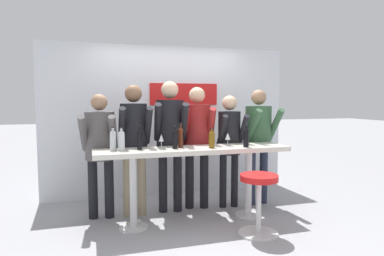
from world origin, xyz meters
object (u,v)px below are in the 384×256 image
Objects in this scene: person_center_right at (229,138)px; bar_stool at (259,194)px; wine_bottle_6 at (121,140)px; wine_glass_1 at (228,137)px; wine_bottle_1 at (246,137)px; wine_bottle_3 at (181,137)px; wine_bottle_4 at (212,139)px; tasting_table at (194,160)px; person_left at (134,135)px; wine_bottle_5 at (113,140)px; wine_bottle_2 at (140,139)px; person_center_left at (170,131)px; person_far_left at (100,143)px; wine_bottle_0 at (175,138)px; person_center at (197,134)px; wine_glass_0 at (161,138)px; person_right at (259,134)px.

bar_stool is at bearing -89.22° from person_center_right.
wine_bottle_6 is 1.41m from wine_glass_1.
person_center_right is at bearing 89.31° from wine_bottle_1.
wine_bottle_6 reaches higher than wine_glass_1.
wine_bottle_3 reaches higher than wine_bottle_4.
person_left is (-0.71, 0.45, 0.30)m from tasting_table.
person_center_right is at bearing 13.74° from wine_bottle_5.
wine_bottle_2 is (-0.69, 0.03, 0.29)m from tasting_table.
tasting_table is at bearing -31.54° from person_left.
tasting_table is at bearing -59.14° from person_center_left.
person_left is at bearing 157.15° from wine_bottle_1.
person_far_left is 0.46m from person_left.
person_left is 1.07m from wine_bottle_4.
wine_bottle_6 is at bearing -179.52° from wine_bottle_0.
person_center is 10.07× the size of wine_glass_0.
person_center_right is at bearing 64.52° from wine_glass_1.
wine_bottle_6 is (0.10, -0.04, -0.00)m from wine_bottle_5.
person_far_left is at bearing 157.19° from tasting_table.
person_center_right is 1.04m from wine_bottle_0.
person_far_left is at bearing 147.91° from bar_stool.
person_far_left is at bearing -176.83° from person_center_right.
wine_bottle_4 is 1.44× the size of wine_glass_0.
person_left is at bearing -163.55° from person_center.
tasting_table reaches higher than bar_stool.
wine_bottle_3 reaches higher than bar_stool.
person_left is at bearing 144.71° from wine_bottle_3.
wine_bottle_6 is at bearing 176.50° from wine_bottle_4.
person_left is 0.51m from person_center_left.
person_right is 5.48× the size of wine_bottle_3.
wine_bottle_2 is at bearing -158.82° from person_center_right.
person_center_right is at bearing 24.56° from wine_bottle_3.
wine_glass_1 is at bearing -151.97° from person_right.
wine_bottle_5 is at bearing 174.48° from wine_bottle_1.
wine_glass_0 is at bearing 166.62° from tasting_table.
wine_bottle_3 is (0.55, -0.39, 0.00)m from person_left.
bar_stool is at bearing -24.03° from person_far_left.
wine_bottle_6 is 0.52m from wine_glass_0.
wine_bottle_2 is 1.20× the size of wine_bottle_4.
person_far_left reaches higher than wine_bottle_5.
tasting_table is 1.27m from person_far_left.
person_left is 0.92m from person_center.
wine_bottle_0 is at bearing -31.68° from wine_glass_0.
wine_glass_1 is (0.69, -0.44, -0.05)m from person_center_left.
tasting_table is 0.62m from person_center_left.
wine_glass_0 is at bearing 6.07° from wine_bottle_5.
wine_bottle_0 is 1.64× the size of wine_glass_1.
person_center_left reaches higher than wine_glass_0.
person_center_right is 6.53× the size of wine_bottle_4.
wine_bottle_5 is at bearing -64.45° from person_far_left.
person_far_left is 5.78× the size of wine_bottle_1.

